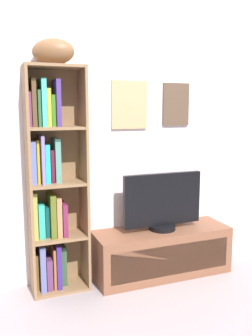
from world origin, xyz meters
name	(u,v)px	position (x,y,z in m)	size (l,w,h in m)	color
back_wall	(124,133)	(0.00, 1.13, 1.17)	(4.80, 0.08, 2.34)	silver
bookshelf	(52,189)	(-0.63, 1.00, 0.78)	(0.42, 0.26, 1.67)	#8D6846
football	(53,52)	(-0.59, 0.97, 1.76)	(0.30, 0.18, 0.18)	brown
tv_stand	(162,252)	(0.25, 0.91, 0.19)	(1.13, 0.37, 0.39)	brown
television	(163,202)	(0.25, 0.91, 0.62)	(0.67, 0.22, 0.47)	black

